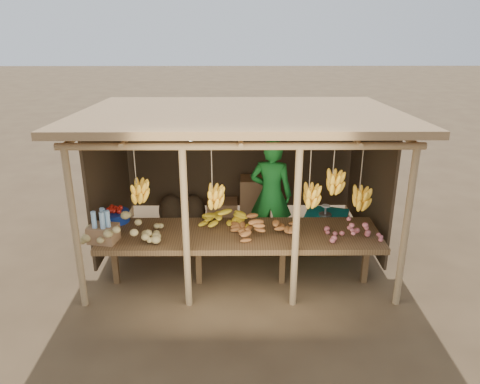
{
  "coord_description": "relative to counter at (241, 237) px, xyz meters",
  "views": [
    {
      "loc": [
        -0.05,
        -6.87,
        3.66
      ],
      "look_at": [
        0.0,
        0.0,
        1.05
      ],
      "focal_mm": 35.0,
      "sensor_mm": 36.0,
      "label": 1
    }
  ],
  "objects": [
    {
      "name": "counter",
      "position": [
        0.0,
        0.0,
        0.0
      ],
      "size": [
        3.9,
        1.05,
        0.8
      ],
      "color": "brown",
      "rests_on": "ground"
    },
    {
      "name": "stall_structure",
      "position": [
        0.02,
        0.78,
        1.16
      ],
      "size": [
        4.7,
        3.5,
        2.43
      ],
      "color": "#A68256",
      "rests_on": "ground"
    },
    {
      "name": "banana_pile",
      "position": [
        -0.22,
        0.29,
        0.24
      ],
      "size": [
        0.76,
        0.63,
        0.35
      ],
      "primitive_type": null,
      "rotation": [
        0.0,
        0.0,
        0.43
      ],
      "color": "yellow",
      "rests_on": "counter"
    },
    {
      "name": "ground",
      "position": [
        -0.0,
        0.95,
        -0.74
      ],
      "size": [
        60.0,
        60.0,
        0.0
      ],
      "primitive_type": "plane",
      "color": "brown",
      "rests_on": "ground"
    },
    {
      "name": "sweet_potato_heap",
      "position": [
        0.38,
        -0.03,
        0.24
      ],
      "size": [
        1.03,
        0.79,
        0.35
      ],
      "primitive_type": null,
      "rotation": [
        0.0,
        0.0,
        0.3
      ],
      "color": "#A9622B",
      "rests_on": "counter"
    },
    {
      "name": "bottle_box",
      "position": [
        -1.84,
        -0.25,
        0.24
      ],
      "size": [
        0.41,
        0.35,
        0.46
      ],
      "color": "brown",
      "rests_on": "counter"
    },
    {
      "name": "onion_heap",
      "position": [
        1.57,
        -0.18,
        0.24
      ],
      "size": [
        0.79,
        0.55,
        0.35
      ],
      "primitive_type": null,
      "rotation": [
        0.0,
        0.0,
        0.16
      ],
      "color": "#BB5B5D",
      "rests_on": "counter"
    },
    {
      "name": "tomato_basin",
      "position": [
        -1.85,
        0.41,
        0.15
      ],
      "size": [
        0.43,
        0.43,
        0.23
      ],
      "rotation": [
        0.0,
        0.0,
        -0.31
      ],
      "color": "navy",
      "rests_on": "counter"
    },
    {
      "name": "burlap_sacks",
      "position": [
        -1.08,
        2.15,
        -0.47
      ],
      "size": [
        0.88,
        0.46,
        0.62
      ],
      "color": "#40301E",
      "rests_on": "ground"
    },
    {
      "name": "tarp_crate",
      "position": [
        1.43,
        1.11,
        -0.41
      ],
      "size": [
        0.81,
        0.75,
        0.8
      ],
      "color": "brown",
      "rests_on": "ground"
    },
    {
      "name": "vendor",
      "position": [
        0.5,
        1.12,
        0.19
      ],
      "size": [
        0.75,
        0.56,
        1.87
      ],
      "primitive_type": "imported",
      "rotation": [
        0.0,
        0.0,
        2.96
      ],
      "color": "#1A7726",
      "rests_on": "ground"
    },
    {
      "name": "carton_stack",
      "position": [
        0.09,
        2.02,
        -0.35
      ],
      "size": [
        1.17,
        0.45,
        0.89
      ],
      "color": "brown",
      "rests_on": "ground"
    },
    {
      "name": "potato_heap",
      "position": [
        -1.61,
        -0.23,
        0.25
      ],
      "size": [
        1.2,
        0.86,
        0.37
      ],
      "primitive_type": null,
      "rotation": [
        0.0,
        0.0,
        0.21
      ],
      "color": "tan",
      "rests_on": "counter"
    }
  ]
}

